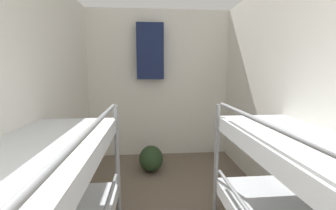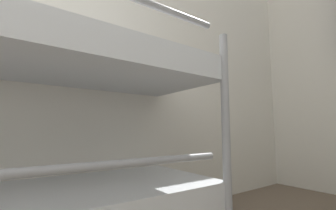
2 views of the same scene
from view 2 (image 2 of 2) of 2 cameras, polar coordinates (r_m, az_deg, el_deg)
wall_left at (r=1.75m, az=-13.23°, el=14.55°), size 0.06×4.23×2.50m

